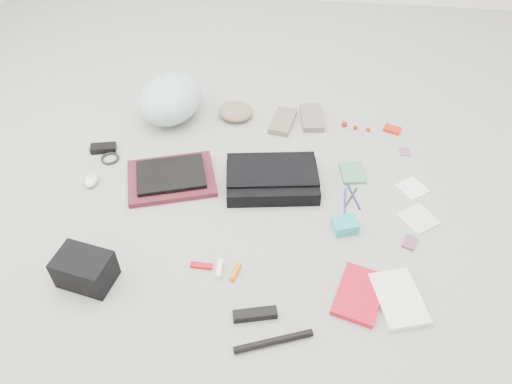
# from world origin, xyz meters

# --- Properties ---
(ground_plane) EXTENTS (4.00, 4.00, 0.00)m
(ground_plane) POSITION_xyz_m (0.00, 0.00, 0.00)
(ground_plane) COLOR gray
(messenger_bag) EXTENTS (0.43, 0.34, 0.07)m
(messenger_bag) POSITION_xyz_m (0.06, 0.11, 0.03)
(messenger_bag) COLOR black
(messenger_bag) RESTS_ON ground_plane
(bag_flap) EXTENTS (0.42, 0.24, 0.01)m
(bag_flap) POSITION_xyz_m (0.06, 0.11, 0.07)
(bag_flap) COLOR black
(bag_flap) RESTS_ON messenger_bag
(laptop_sleeve) EXTENTS (0.45, 0.39, 0.03)m
(laptop_sleeve) POSITION_xyz_m (-0.39, 0.08, 0.01)
(laptop_sleeve) COLOR #511824
(laptop_sleeve) RESTS_ON ground_plane
(laptop) EXTENTS (0.35, 0.29, 0.02)m
(laptop) POSITION_xyz_m (-0.39, 0.08, 0.04)
(laptop) COLOR black
(laptop) RESTS_ON laptop_sleeve
(bike_helmet) EXTENTS (0.37, 0.43, 0.22)m
(bike_helmet) POSITION_xyz_m (-0.49, 0.54, 0.11)
(bike_helmet) COLOR silver
(bike_helmet) RESTS_ON ground_plane
(beanie) EXTENTS (0.22, 0.21, 0.06)m
(beanie) POSITION_xyz_m (-0.17, 0.58, 0.03)
(beanie) COLOR #806E5A
(beanie) RESTS_ON ground_plane
(mitten_left) EXTENTS (0.14, 0.22, 0.03)m
(mitten_left) POSITION_xyz_m (0.07, 0.55, 0.02)
(mitten_left) COLOR #776B5E
(mitten_left) RESTS_ON ground_plane
(mitten_right) EXTENTS (0.13, 0.22, 0.03)m
(mitten_right) POSITION_xyz_m (0.22, 0.60, 0.02)
(mitten_right) COLOR slate
(mitten_right) RESTS_ON ground_plane
(power_brick) EXTENTS (0.13, 0.08, 0.03)m
(power_brick) POSITION_xyz_m (-0.76, 0.24, 0.02)
(power_brick) COLOR black
(power_brick) RESTS_ON ground_plane
(cable_coil) EXTENTS (0.10, 0.10, 0.01)m
(cable_coil) POSITION_xyz_m (-0.71, 0.18, 0.01)
(cable_coil) COLOR black
(cable_coil) RESTS_ON ground_plane
(mouse) EXTENTS (0.07, 0.10, 0.04)m
(mouse) POSITION_xyz_m (-0.74, 0.02, 0.02)
(mouse) COLOR silver
(mouse) RESTS_ON ground_plane
(camera_bag) EXTENTS (0.22, 0.17, 0.13)m
(camera_bag) POSITION_xyz_m (-0.57, -0.48, 0.06)
(camera_bag) COLOR black
(camera_bag) RESTS_ON ground_plane
(multitool) EXTENTS (0.08, 0.02, 0.01)m
(multitool) POSITION_xyz_m (-0.17, -0.37, 0.01)
(multitool) COLOR #AA0912
(multitool) RESTS_ON ground_plane
(toiletry_tube_white) EXTENTS (0.02, 0.08, 0.02)m
(toiletry_tube_white) POSITION_xyz_m (-0.09, -0.38, 0.01)
(toiletry_tube_white) COLOR white
(toiletry_tube_white) RESTS_ON ground_plane
(toiletry_tube_orange) EXTENTS (0.04, 0.08, 0.02)m
(toiletry_tube_orange) POSITION_xyz_m (-0.03, -0.39, 0.01)
(toiletry_tube_orange) COLOR #CD640B
(toiletry_tube_orange) RESTS_ON ground_plane
(u_lock) EXTENTS (0.16, 0.08, 0.03)m
(u_lock) POSITION_xyz_m (0.06, -0.56, 0.02)
(u_lock) COLOR black
(u_lock) RESTS_ON ground_plane
(bike_pump) EXTENTS (0.26, 0.12, 0.03)m
(bike_pump) POSITION_xyz_m (0.13, -0.66, 0.01)
(bike_pump) COLOR black
(bike_pump) RESTS_ON ground_plane
(book_red) EXTENTS (0.21, 0.26, 0.02)m
(book_red) POSITION_xyz_m (0.42, -0.44, 0.01)
(book_red) COLOR red
(book_red) RESTS_ON ground_plane
(book_white) EXTENTS (0.21, 0.27, 0.02)m
(book_white) POSITION_xyz_m (0.56, -0.44, 0.01)
(book_white) COLOR silver
(book_white) RESTS_ON ground_plane
(notepad) EXTENTS (0.12, 0.15, 0.02)m
(notepad) POSITION_xyz_m (0.41, 0.21, 0.01)
(notepad) COLOR #438053
(notepad) RESTS_ON ground_plane
(pen_blue) EXTENTS (0.01, 0.15, 0.01)m
(pen_blue) POSITION_xyz_m (0.38, 0.04, 0.00)
(pen_blue) COLOR #21299E
(pen_blue) RESTS_ON ground_plane
(pen_black) EXTENTS (0.06, 0.13, 0.01)m
(pen_black) POSITION_xyz_m (0.40, 0.06, 0.00)
(pen_black) COLOR black
(pen_black) RESTS_ON ground_plane
(pen_navy) EXTENTS (0.06, 0.14, 0.01)m
(pen_navy) POSITION_xyz_m (0.42, 0.06, 0.00)
(pen_navy) COLOR navy
(pen_navy) RESTS_ON ground_plane
(accordion_wallet) EXTENTS (0.12, 0.10, 0.05)m
(accordion_wallet) POSITION_xyz_m (0.37, -0.12, 0.02)
(accordion_wallet) COLOR #1EB5AB
(accordion_wallet) RESTS_ON ground_plane
(card_deck) EXTENTS (0.07, 0.08, 0.01)m
(card_deck) POSITION_xyz_m (0.63, -0.17, 0.01)
(card_deck) COLOR #784C5F
(card_deck) RESTS_ON ground_plane
(napkin_top) EXTENTS (0.15, 0.15, 0.01)m
(napkin_top) POSITION_xyz_m (0.67, 0.15, 0.00)
(napkin_top) COLOR white
(napkin_top) RESTS_ON ground_plane
(napkin_bottom) EXTENTS (0.18, 0.18, 0.01)m
(napkin_bottom) POSITION_xyz_m (0.68, -0.03, 0.00)
(napkin_bottom) COLOR silver
(napkin_bottom) RESTS_ON ground_plane
(lollipop_a) EXTENTS (0.03, 0.03, 0.03)m
(lollipop_a) POSITION_xyz_m (0.38, 0.56, 0.01)
(lollipop_a) COLOR #9A1306
(lollipop_a) RESTS_ON ground_plane
(lollipop_b) EXTENTS (0.03, 0.03, 0.02)m
(lollipop_b) POSITION_xyz_m (0.44, 0.55, 0.01)
(lollipop_b) COLOR #A0100A
(lollipop_b) RESTS_ON ground_plane
(lollipop_c) EXTENTS (0.03, 0.03, 0.02)m
(lollipop_c) POSITION_xyz_m (0.50, 0.54, 0.01)
(lollipop_c) COLOR #9B290E
(lollipop_c) RESTS_ON ground_plane
(altoids_tin) EXTENTS (0.09, 0.08, 0.02)m
(altoids_tin) POSITION_xyz_m (0.62, 0.55, 0.01)
(altoids_tin) COLOR red
(altoids_tin) RESTS_ON ground_plane
(stamp_sheet) EXTENTS (0.05, 0.06, 0.00)m
(stamp_sheet) POSITION_xyz_m (0.67, 0.40, 0.00)
(stamp_sheet) COLOR #915B79
(stamp_sheet) RESTS_ON ground_plane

